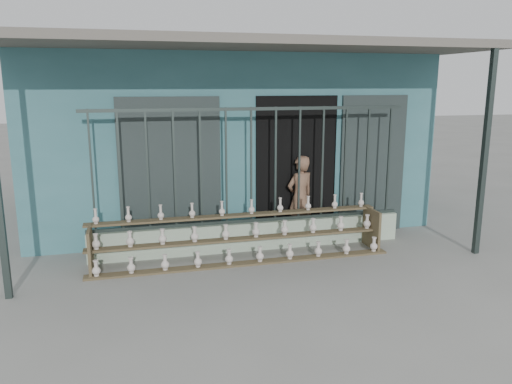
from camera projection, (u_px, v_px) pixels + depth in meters
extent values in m
plane|color=slate|center=(274.00, 279.00, 6.75)|extent=(60.00, 60.00, 0.00)
cube|color=#34676E|center=(217.00, 132.00, 10.48)|extent=(7.00, 5.00, 3.20)
cube|color=black|center=(295.00, 168.00, 8.44)|extent=(1.40, 0.12, 2.40)
cube|color=#1D2726|center=(170.00, 174.00, 7.89)|extent=(1.60, 0.08, 2.40)
cube|color=#1D2726|center=(372.00, 165.00, 8.74)|extent=(1.20, 0.08, 2.40)
cube|color=#59544C|center=(253.00, 44.00, 7.21)|extent=(7.40, 2.00, 0.12)
cube|color=#283330|center=(485.00, 155.00, 7.47)|extent=(0.08, 0.08, 3.10)
cube|color=#A3BA9F|center=(251.00, 236.00, 7.93)|extent=(5.00, 0.20, 0.45)
cube|color=#283330|center=(92.00, 172.00, 7.12)|extent=(0.03, 0.03, 1.80)
cube|color=#283330|center=(120.00, 171.00, 7.22)|extent=(0.03, 0.03, 1.80)
cube|color=#283330|center=(148.00, 170.00, 7.31)|extent=(0.03, 0.03, 1.80)
cube|color=#283330|center=(175.00, 169.00, 7.41)|extent=(0.03, 0.03, 1.80)
cube|color=#283330|center=(201.00, 168.00, 7.50)|extent=(0.03, 0.03, 1.80)
cube|color=#283330|center=(226.00, 167.00, 7.60)|extent=(0.03, 0.03, 1.80)
cube|color=#283330|center=(251.00, 166.00, 7.69)|extent=(0.03, 0.03, 1.80)
cube|color=#283330|center=(275.00, 165.00, 7.79)|extent=(0.03, 0.03, 1.80)
cube|color=#283330|center=(299.00, 164.00, 7.88)|extent=(0.03, 0.03, 1.80)
cube|color=#283330|center=(322.00, 163.00, 7.98)|extent=(0.03, 0.03, 1.80)
cube|color=#283330|center=(345.00, 162.00, 8.07)|extent=(0.03, 0.03, 1.80)
cube|color=#283330|center=(367.00, 161.00, 8.17)|extent=(0.03, 0.03, 1.80)
cube|color=#283330|center=(389.00, 160.00, 8.26)|extent=(0.03, 0.03, 1.80)
cube|color=#283330|center=(251.00, 109.00, 7.51)|extent=(5.00, 0.04, 0.05)
cube|color=#283330|center=(251.00, 220.00, 7.88)|extent=(5.00, 0.04, 0.05)
cube|color=brown|center=(245.00, 264.00, 7.30)|extent=(4.50, 0.18, 0.03)
cube|color=brown|center=(241.00, 239.00, 7.47)|extent=(4.50, 0.18, 0.03)
cube|color=brown|center=(237.00, 215.00, 7.64)|extent=(4.50, 0.18, 0.03)
cube|color=brown|center=(90.00, 250.00, 6.95)|extent=(0.04, 0.55, 0.64)
cube|color=brown|center=(371.00, 228.00, 7.99)|extent=(0.04, 0.55, 0.64)
imported|color=brown|center=(300.00, 198.00, 8.39)|extent=(0.61, 0.50, 1.43)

